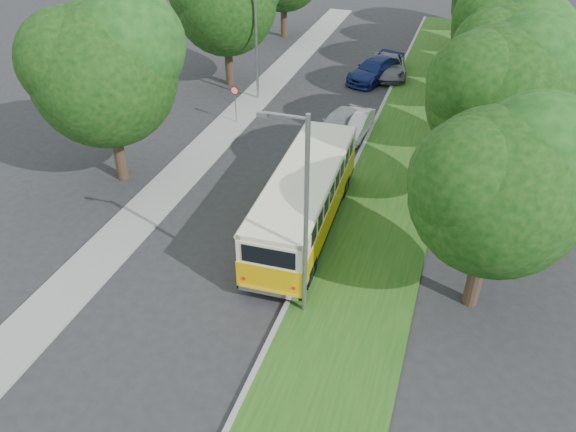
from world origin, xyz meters
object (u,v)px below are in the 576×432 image
(car_white, at_px, (355,124))
(car_blue, at_px, (374,70))
(car_silver, at_px, (340,123))
(car_grey, at_px, (389,66))
(lamppost_near, at_px, (303,215))
(vintage_bus, at_px, (304,201))
(lamppost_far, at_px, (255,38))

(car_white, distance_m, car_blue, 9.29)
(car_silver, height_order, car_blue, same)
(car_white, xyz_separation_m, car_grey, (0.17, 10.48, 0.05))
(car_silver, height_order, car_white, car_silver)
(car_silver, bearing_deg, car_blue, 105.53)
(lamppost_near, bearing_deg, car_blue, 94.91)
(vintage_bus, bearing_deg, lamppost_near, -75.90)
(car_silver, bearing_deg, car_white, 35.07)
(vintage_bus, xyz_separation_m, car_grey, (0.18, 20.70, -0.80))
(car_silver, relative_size, car_grey, 0.86)
(lamppost_far, bearing_deg, car_grey, 43.48)
(vintage_bus, xyz_separation_m, car_silver, (-0.82, 9.95, -0.76))
(car_blue, bearing_deg, lamppost_near, -64.93)
(lamppost_far, distance_m, car_blue, 9.68)
(lamppost_near, relative_size, car_silver, 1.79)
(lamppost_near, xyz_separation_m, car_grey, (-1.27, 25.74, -3.64))
(vintage_bus, xyz_separation_m, car_blue, (-0.65, 19.49, -0.77))
(lamppost_near, bearing_deg, car_grey, 92.84)
(lamppost_near, height_order, vintage_bus, lamppost_near)
(lamppost_near, relative_size, car_blue, 1.52)
(lamppost_near, height_order, car_silver, lamppost_near)
(lamppost_far, xyz_separation_m, vintage_bus, (7.45, -13.46, -2.59))
(lamppost_far, bearing_deg, vintage_bus, -61.04)
(car_white, height_order, car_grey, car_grey)
(lamppost_near, relative_size, vintage_bus, 0.78)
(lamppost_far, bearing_deg, car_blue, 41.54)
(vintage_bus, bearing_deg, lamppost_far, 116.94)
(vintage_bus, distance_m, car_grey, 20.72)
(car_white, bearing_deg, lamppost_far, 159.91)
(lamppost_near, height_order, car_blue, lamppost_near)
(car_white, bearing_deg, car_blue, 97.47)
(car_grey, bearing_deg, car_white, -101.90)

